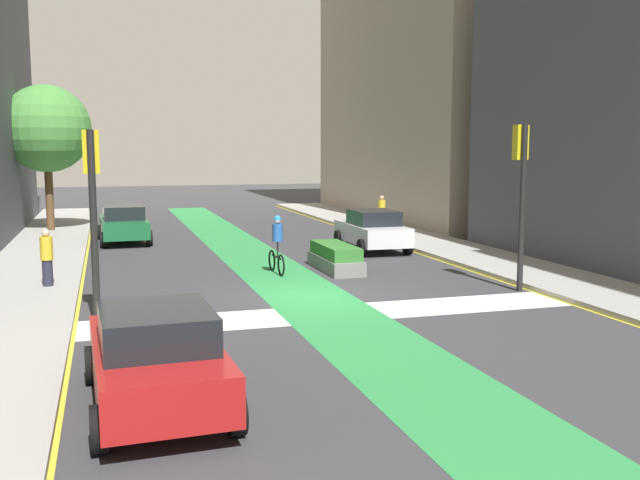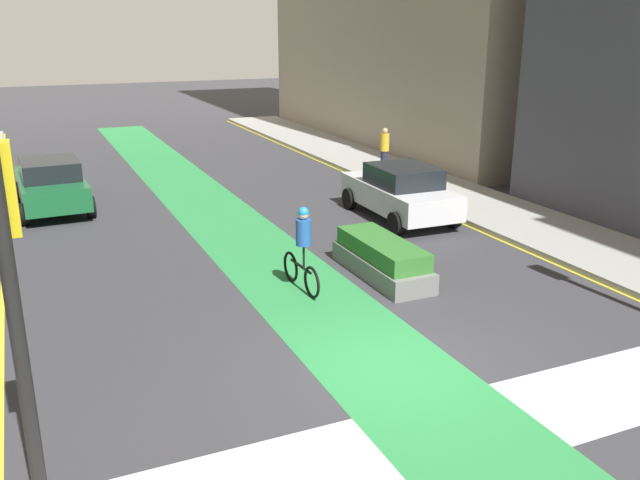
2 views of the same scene
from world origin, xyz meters
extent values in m
plane|color=#38383D|center=(0.00, 0.00, 0.00)|extent=(120.00, 120.00, 0.00)
cube|color=#2D8C47|center=(-0.15, 0.00, 0.00)|extent=(2.40, 60.00, 0.01)
cube|color=silver|center=(0.00, -2.00, 0.00)|extent=(12.00, 1.80, 0.01)
cube|color=#9E9E99|center=(-7.50, 0.00, 0.07)|extent=(3.00, 60.00, 0.15)
cube|color=yellow|center=(-6.00, 0.00, 0.01)|extent=(0.16, 60.00, 0.01)
cube|color=#9E9E99|center=(7.50, 0.00, 0.07)|extent=(3.00, 60.00, 0.15)
cube|color=yellow|center=(6.00, 0.00, 0.01)|extent=(0.16, 60.00, 0.01)
cylinder|color=black|center=(5.69, -0.87, 2.28)|extent=(0.16, 0.16, 4.56)
cube|color=gold|center=(5.69, -0.67, 4.09)|extent=(0.35, 0.28, 0.95)
sphere|color=red|center=(5.69, -0.53, 4.39)|extent=(0.20, 0.20, 0.20)
sphere|color=#4C380C|center=(5.69, -0.53, 4.09)|extent=(0.20, 0.20, 0.20)
sphere|color=#0C3814|center=(5.69, -0.53, 3.79)|extent=(0.20, 0.20, 0.20)
cylinder|color=black|center=(-5.48, -1.62, 2.16)|extent=(0.16, 0.16, 4.32)
cube|color=gold|center=(-5.48, -1.42, 3.85)|extent=(0.35, 0.28, 0.95)
sphere|color=red|center=(-5.48, -1.28, 4.15)|extent=(0.20, 0.20, 0.20)
sphere|color=#4C380C|center=(-5.48, -1.28, 3.85)|extent=(0.20, 0.20, 0.20)
sphere|color=#0C3814|center=(-5.48, -1.28, 3.55)|extent=(0.20, 0.20, 0.20)
cube|color=#196033|center=(-4.54, 12.94, 0.67)|extent=(1.96, 4.27, 0.70)
cube|color=black|center=(-4.53, 12.74, 1.29)|extent=(1.68, 2.06, 0.55)
cylinder|color=black|center=(-5.50, 14.38, 0.32)|extent=(0.24, 0.65, 0.64)
cylinder|color=black|center=(-3.70, 14.45, 0.32)|extent=(0.24, 0.65, 0.64)
cylinder|color=black|center=(-5.39, 11.44, 0.32)|extent=(0.24, 0.65, 0.64)
cylinder|color=black|center=(-3.59, 11.51, 0.32)|extent=(0.24, 0.65, 0.64)
cube|color=#A51919|center=(-4.57, -7.17, 0.67)|extent=(1.98, 4.27, 0.70)
cube|color=black|center=(-4.56, -7.37, 1.29)|extent=(1.69, 2.07, 0.55)
cylinder|color=black|center=(-5.53, -5.74, 0.32)|extent=(0.25, 0.65, 0.64)
cylinder|color=black|center=(-3.73, -5.66, 0.32)|extent=(0.25, 0.65, 0.64)
cylinder|color=black|center=(-5.40, -8.68, 0.32)|extent=(0.25, 0.65, 0.64)
cylinder|color=black|center=(-3.60, -8.60, 0.32)|extent=(0.25, 0.65, 0.64)
cube|color=silver|center=(4.63, 7.86, 0.67)|extent=(1.89, 4.24, 0.70)
cube|color=black|center=(4.62, 7.66, 1.29)|extent=(1.64, 2.03, 0.55)
cylinder|color=black|center=(3.76, 9.34, 0.32)|extent=(0.23, 0.64, 0.64)
cylinder|color=black|center=(5.56, 9.31, 0.32)|extent=(0.23, 0.64, 0.64)
cylinder|color=black|center=(3.69, 6.40, 0.32)|extent=(0.23, 0.64, 0.64)
cylinder|color=black|center=(5.49, 6.37, 0.32)|extent=(0.23, 0.64, 0.64)
torus|color=black|center=(-0.15, 4.34, 0.34)|extent=(0.09, 0.68, 0.68)
torus|color=black|center=(-0.09, 3.29, 0.34)|extent=(0.09, 0.68, 0.68)
cylinder|color=black|center=(-0.12, 3.82, 0.52)|extent=(0.11, 0.95, 0.06)
cylinder|color=black|center=(-0.11, 3.67, 0.79)|extent=(0.05, 0.05, 0.50)
cylinder|color=#2659B2|center=(-0.11, 3.67, 1.31)|extent=(0.32, 0.32, 0.55)
sphere|color=beige|center=(-0.11, 3.67, 1.70)|extent=(0.22, 0.22, 0.22)
sphere|color=#268CCC|center=(-0.11, 3.67, 1.74)|extent=(0.23, 0.23, 0.23)
cylinder|color=#262638|center=(7.22, 13.41, 0.51)|extent=(0.28, 0.28, 0.73)
cylinder|color=gold|center=(7.22, 13.41, 1.20)|extent=(0.34, 0.34, 0.65)
sphere|color=tan|center=(7.22, 13.41, 1.63)|extent=(0.21, 0.21, 0.21)
cylinder|color=#262638|center=(-6.82, 2.85, 0.51)|extent=(0.28, 0.28, 0.73)
cylinder|color=gold|center=(-6.82, 2.85, 1.20)|extent=(0.34, 0.34, 0.65)
sphere|color=beige|center=(-6.82, 2.85, 1.63)|extent=(0.21, 0.21, 0.21)
cylinder|color=brown|center=(-7.72, 17.44, 1.79)|extent=(0.36, 0.36, 3.28)
sphere|color=#478C3D|center=(-7.72, 17.44, 4.83)|extent=(4.00, 4.00, 4.00)
cube|color=slate|center=(1.85, 3.83, 0.23)|extent=(1.04, 3.02, 0.45)
cube|color=#33722D|center=(1.85, 3.83, 0.65)|extent=(0.94, 2.72, 0.40)
camera|label=1|loc=(-5.20, -17.98, 3.91)|focal=40.25mm
camera|label=2|loc=(-5.20, -8.66, 5.40)|focal=38.03mm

